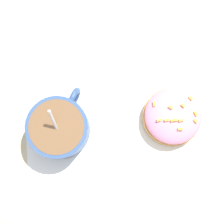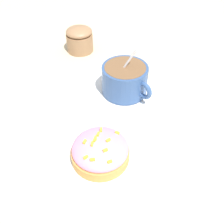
% 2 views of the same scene
% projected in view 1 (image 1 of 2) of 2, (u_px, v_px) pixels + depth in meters
% --- Properties ---
extents(ground_plane, '(3.00, 3.00, 0.00)m').
position_uv_depth(ground_plane, '(116.00, 122.00, 0.59)').
color(ground_plane, '#C6B793').
extents(paper_napkin, '(0.31, 0.31, 0.00)m').
position_uv_depth(paper_napkin, '(116.00, 122.00, 0.59)').
color(paper_napkin, white).
rests_on(paper_napkin, ground_plane).
extents(coffee_cup, '(0.09, 0.11, 0.10)m').
position_uv_depth(coffee_cup, '(59.00, 128.00, 0.55)').
color(coffee_cup, '#335184').
rests_on(coffee_cup, paper_napkin).
extents(frosted_pastry, '(0.09, 0.09, 0.04)m').
position_uv_depth(frosted_pastry, '(173.00, 116.00, 0.57)').
color(frosted_pastry, '#D19347').
rests_on(frosted_pastry, paper_napkin).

